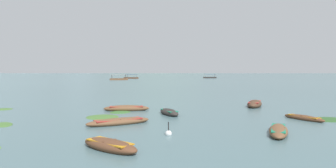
# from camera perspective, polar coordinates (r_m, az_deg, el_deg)

# --- Properties ---
(ground_plane) EXTENTS (6000.00, 6000.00, 0.00)m
(ground_plane) POSITION_cam_1_polar(r_m,az_deg,el_deg) (1505.54, 3.32, 2.20)
(ground_plane) COLOR slate
(mountain_1) EXTENTS (635.30, 635.30, 260.74)m
(mountain_1) POSITION_cam_1_polar(r_m,az_deg,el_deg) (1886.00, -17.76, 6.09)
(mountain_1) COLOR slate
(mountain_1) RESTS_ON ground
(mountain_2) EXTENTS (1001.02, 1001.02, 330.17)m
(mountain_2) POSITION_cam_1_polar(r_m,az_deg,el_deg) (1855.44, -2.48, 7.33)
(mountain_2) COLOR slate
(mountain_2) RESTS_ON ground
(rowboat_0) EXTENTS (2.63, 4.29, 0.82)m
(rowboat_0) POSITION_cam_1_polar(r_m,az_deg,el_deg) (30.90, 16.65, -3.79)
(rowboat_0) COLOR #4C3323
(rowboat_0) RESTS_ON ground
(rowboat_1) EXTENTS (2.15, 4.01, 0.55)m
(rowboat_1) POSITION_cam_1_polar(r_m,az_deg,el_deg) (17.83, 20.88, -8.57)
(rowboat_1) COLOR brown
(rowboat_1) RESTS_ON ground
(rowboat_2) EXTENTS (4.26, 1.81, 0.63)m
(rowboat_2) POSITION_cam_1_polar(r_m,az_deg,el_deg) (26.77, -8.18, -4.77)
(rowboat_2) COLOR brown
(rowboat_2) RESTS_ON ground
(rowboat_3) EXTENTS (2.24, 3.31, 0.58)m
(rowboat_3) POSITION_cam_1_polar(r_m,az_deg,el_deg) (24.05, 0.22, -5.59)
(rowboat_3) COLOR #2D2826
(rowboat_3) RESTS_ON ground
(rowboat_4) EXTENTS (4.36, 3.39, 0.54)m
(rowboat_4) POSITION_cam_1_polar(r_m,az_deg,el_deg) (19.91, -9.68, -7.32)
(rowboat_4) COLOR brown
(rowboat_4) RESTS_ON ground
(rowboat_7) EXTENTS (3.39, 2.85, 0.58)m
(rowboat_7) POSITION_cam_1_polar(r_m,az_deg,el_deg) (13.67, -11.40, -11.74)
(rowboat_7) COLOR brown
(rowboat_7) RESTS_ON ground
(rowboat_8) EXTENTS (2.43, 3.26, 0.43)m
(rowboat_8) POSITION_cam_1_polar(r_m,az_deg,el_deg) (23.69, 25.12, -6.04)
(rowboat_8) COLOR brown
(rowboat_8) RESTS_ON ground
(ferry_0) EXTENTS (8.01, 4.89, 2.54)m
(ferry_0) POSITION_cam_1_polar(r_m,az_deg,el_deg) (159.45, -7.26, 1.22)
(ferry_0) COLOR brown
(ferry_0) RESTS_ON ground
(ferry_1) EXTENTS (8.52, 5.43, 2.54)m
(ferry_1) POSITION_cam_1_polar(r_m,az_deg,el_deg) (132.04, -9.66, 0.98)
(ferry_1) COLOR brown
(ferry_1) RESTS_ON ground
(ferry_2) EXTENTS (7.91, 3.36, 2.54)m
(ferry_2) POSITION_cam_1_polar(r_m,az_deg,el_deg) (171.98, 8.22, 1.30)
(ferry_2) COLOR #2D2826
(ferry_2) RESTS_ON ground
(mooring_buoy) EXTENTS (0.38, 0.38, 0.85)m
(mooring_buoy) POSITION_cam_1_polar(r_m,az_deg,el_deg) (16.33, 0.10, -9.71)
(mooring_buoy) COLOR silver
(mooring_buoy) RESTS_ON ground
(weed_patch_0) EXTENTS (3.39, 3.54, 0.14)m
(weed_patch_0) POSITION_cam_1_polar(r_m,az_deg,el_deg) (23.26, -12.75, -6.37)
(weed_patch_0) COLOR #477033
(weed_patch_0) RESTS_ON ground
(weed_patch_2) EXTENTS (3.71, 2.73, 0.14)m
(weed_patch_2) POSITION_cam_1_polar(r_m,az_deg,el_deg) (24.62, 29.29, -6.13)
(weed_patch_2) COLOR #2D5628
(weed_patch_2) RESTS_ON ground
(weed_patch_4) EXTENTS (2.30, 2.39, 0.14)m
(weed_patch_4) POSITION_cam_1_polar(r_m,az_deg,el_deg) (25.74, -9.39, -5.50)
(weed_patch_4) COLOR #38662D
(weed_patch_4) RESTS_ON ground
(weed_patch_5) EXTENTS (2.27, 2.26, 0.14)m
(weed_patch_5) POSITION_cam_1_polar(r_m,az_deg,el_deg) (31.46, -29.62, -4.35)
(weed_patch_5) COLOR #477033
(weed_patch_5) RESTS_ON ground
(weed_patch_6) EXTENTS (2.15, 2.40, 0.14)m
(weed_patch_6) POSITION_cam_1_polar(r_m,az_deg,el_deg) (22.36, -29.62, -6.97)
(weed_patch_6) COLOR #477033
(weed_patch_6) RESTS_ON ground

